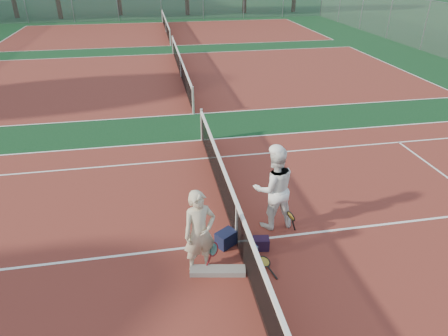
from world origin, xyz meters
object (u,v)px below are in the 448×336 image
object	(u,v)px
player_a	(200,233)
sports_bag_navy	(226,239)
net_main	(237,223)
sports_bag_purple	(261,243)
racket_red	(213,255)
racket_spare	(264,263)
player_b	(274,188)
water_bottle	(256,253)
racket_black_held	(290,222)

from	to	relation	value
player_a	sports_bag_navy	bearing A→B (deg)	29.75
net_main	sports_bag_purple	bearing A→B (deg)	-33.72
sports_bag_purple	racket_red	bearing A→B (deg)	-162.02
net_main	racket_spare	xyz separation A→B (m)	(0.39, -0.82, -0.44)
player_b	sports_bag_navy	world-z (taller)	player_b
sports_bag_purple	water_bottle	world-z (taller)	water_bottle
racket_spare	sports_bag_navy	xyz separation A→B (m)	(-0.63, 0.77, 0.10)
sports_bag_navy	sports_bag_purple	bearing A→B (deg)	-20.38
racket_spare	net_main	bearing A→B (deg)	7.35
player_a	player_b	distance (m)	2.14
player_a	racket_black_held	xyz separation A→B (m)	(2.11, 0.79, -0.60)
net_main	player_b	distance (m)	1.15
net_main	player_b	size ratio (longest dim) A/B	5.62
net_main	racket_red	world-z (taller)	net_main
net_main	water_bottle	distance (m)	0.75
racket_black_held	racket_spare	world-z (taller)	racket_black_held
net_main	player_a	bearing A→B (deg)	-141.97
player_b	water_bottle	distance (m)	1.51
net_main	racket_black_held	size ratio (longest dim) A/B	19.19
player_b	racket_red	world-z (taller)	player_b
net_main	water_bottle	world-z (taller)	net_main
player_a	water_bottle	xyz separation A→B (m)	(1.14, 0.08, -0.73)
racket_spare	sports_bag_purple	size ratio (longest dim) A/B	1.77
racket_spare	racket_black_held	bearing A→B (deg)	-60.65
racket_red	water_bottle	world-z (taller)	racket_red
net_main	racket_spare	bearing A→B (deg)	-64.53
racket_red	sports_bag_navy	distance (m)	0.72
racket_black_held	player_b	bearing A→B (deg)	-72.53
net_main	sports_bag_navy	distance (m)	0.42
net_main	sports_bag_purple	size ratio (longest dim) A/B	32.69
racket_red	racket_spare	xyz separation A→B (m)	(1.00, -0.16, -0.21)
player_a	sports_bag_purple	xyz separation A→B (m)	(1.33, 0.37, -0.75)
player_a	sports_bag_purple	world-z (taller)	player_a
racket_spare	player_b	bearing A→B (deg)	-40.82
player_b	racket_red	bearing A→B (deg)	33.38
player_a	racket_spare	size ratio (longest dim) A/B	2.97
net_main	racket_red	size ratio (longest dim) A/B	20.13
racket_black_held	racket_spare	bearing A→B (deg)	24.61
net_main	water_bottle	bearing A→B (deg)	-65.45
player_b	water_bottle	size ratio (longest dim) A/B	6.51
sports_bag_navy	sports_bag_purple	world-z (taller)	sports_bag_navy
racket_black_held	racket_spare	xyz separation A→B (m)	(-0.85, -0.93, -0.22)
racket_red	racket_black_held	xyz separation A→B (m)	(1.85, 0.77, 0.01)
racket_red	sports_bag_navy	bearing A→B (deg)	30.29
player_a	racket_spare	bearing A→B (deg)	-21.53
player_a	sports_bag_purple	size ratio (longest dim) A/B	5.26
sports_bag_navy	racket_spare	bearing A→B (deg)	-50.89
sports_bag_navy	water_bottle	distance (m)	0.75
player_b	sports_bag_navy	size ratio (longest dim) A/B	4.62
racket_black_held	sports_bag_purple	world-z (taller)	racket_black_held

